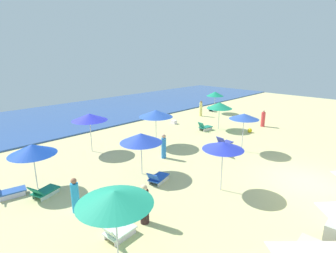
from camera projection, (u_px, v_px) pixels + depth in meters
ground_plane at (305, 182)px, 13.98m from camera, size 60.00×60.00×0.00m
ocean at (82, 113)px, 29.44m from camera, size 60.00×13.84×0.12m
umbrella_0 at (89, 117)px, 17.67m from camera, size 2.34×2.34×2.63m
umbrella_1 at (244, 116)px, 17.68m from camera, size 1.95×1.95×2.63m
lounge_chair_1_0 at (228, 151)px, 17.65m from camera, size 1.28×0.67×0.65m
lounge_chair_1_1 at (224, 143)px, 19.15m from camera, size 1.30×0.77×0.80m
umbrella_2 at (219, 105)px, 23.02m from camera, size 2.19×2.19×2.40m
lounge_chair_2_0 at (205, 127)px, 23.14m from camera, size 1.32×0.79×0.78m
umbrella_3 at (115, 197)px, 7.90m from camera, size 2.33×2.33×2.58m
lounge_chair_3_0 at (118, 231)px, 9.65m from camera, size 1.26×0.77×0.71m
umbrella_4 at (141, 138)px, 14.33m from camera, size 2.30×2.30×2.35m
lounge_chair_4_0 at (158, 178)px, 13.83m from camera, size 1.44×0.96×0.70m
umbrella_5 at (32, 149)px, 12.71m from camera, size 2.21×2.21×2.32m
lounge_chair_5_0 at (44, 191)px, 12.46m from camera, size 1.44×1.04×0.70m
lounge_chair_5_1 at (9, 192)px, 12.41m from camera, size 1.40×0.83×0.74m
umbrella_6 at (156, 113)px, 18.90m from camera, size 2.41×2.41×2.60m
umbrella_7 at (215, 94)px, 29.54m from camera, size 1.89×1.89×2.37m
lounge_chair_7_0 at (213, 109)px, 31.02m from camera, size 1.53×0.86×0.61m
umbrella_8 at (223, 146)px, 12.54m from camera, size 1.96×1.96×2.47m
beachgoer_0 at (75, 196)px, 11.13m from camera, size 0.38×0.38×1.55m
beachgoer_1 at (263, 119)px, 24.29m from camera, size 0.48×0.48×1.51m
beachgoer_2 at (201, 109)px, 28.32m from camera, size 0.36×0.36×1.63m
beachgoer_3 at (144, 205)px, 10.40m from camera, size 0.43×0.43×1.65m
beachgoer_4 at (164, 147)px, 16.94m from camera, size 0.40×0.40×1.58m
beach_ball_0 at (250, 130)px, 22.55m from camera, size 0.37×0.37×0.37m
cooler_box_1 at (174, 122)px, 25.38m from camera, size 0.39×0.51×0.34m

